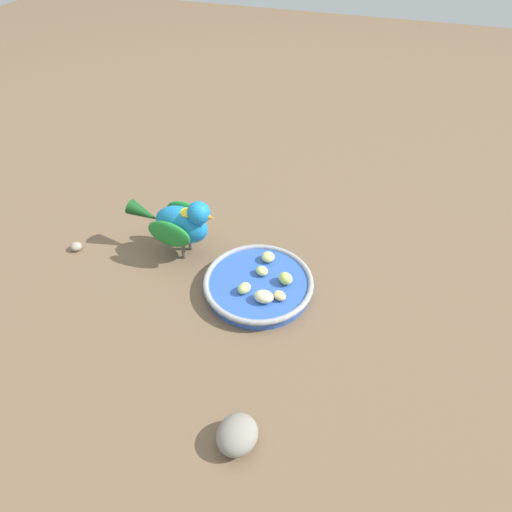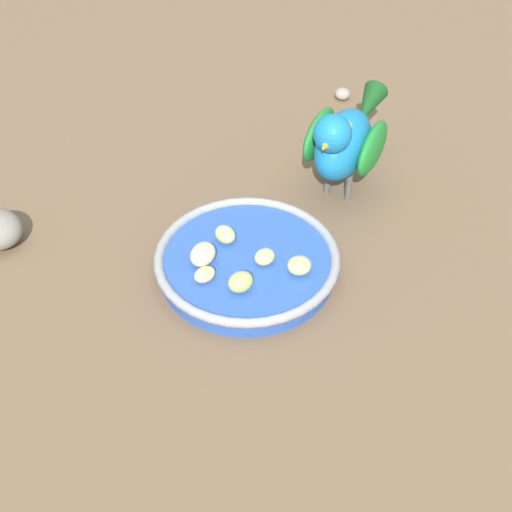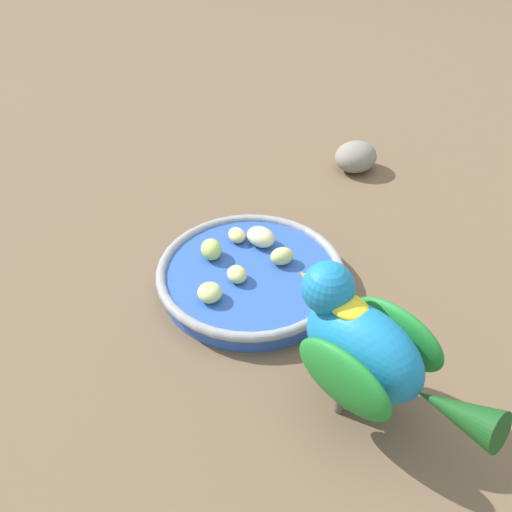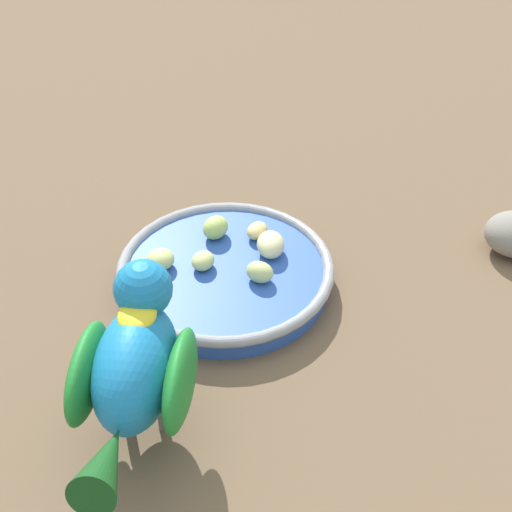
# 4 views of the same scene
# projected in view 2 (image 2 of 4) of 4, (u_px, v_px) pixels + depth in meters

# --- Properties ---
(ground_plane) EXTENTS (4.00, 4.00, 0.00)m
(ground_plane) POSITION_uv_depth(u_px,v_px,m) (260.00, 270.00, 0.85)
(ground_plane) COLOR brown
(feeding_bowl) EXTENTS (0.21, 0.21, 0.03)m
(feeding_bowl) POSITION_uv_depth(u_px,v_px,m) (247.00, 262.00, 0.84)
(feeding_bowl) COLOR #2D56B7
(feeding_bowl) RESTS_ON ground_plane
(apple_piece_0) EXTENTS (0.03, 0.03, 0.02)m
(apple_piece_0) POSITION_uv_depth(u_px,v_px,m) (205.00, 274.00, 0.80)
(apple_piece_0) COLOR #E5C67F
(apple_piece_0) RESTS_ON feeding_bowl
(apple_piece_1) EXTENTS (0.03, 0.04, 0.02)m
(apple_piece_1) POSITION_uv_depth(u_px,v_px,m) (242.00, 282.00, 0.79)
(apple_piece_1) COLOR #B2CC66
(apple_piece_1) RESTS_ON feeding_bowl
(apple_piece_2) EXTENTS (0.04, 0.04, 0.02)m
(apple_piece_2) POSITION_uv_depth(u_px,v_px,m) (299.00, 265.00, 0.81)
(apple_piece_2) COLOR #C6D17A
(apple_piece_2) RESTS_ON feeding_bowl
(apple_piece_3) EXTENTS (0.03, 0.04, 0.02)m
(apple_piece_3) POSITION_uv_depth(u_px,v_px,m) (203.00, 254.00, 0.82)
(apple_piece_3) COLOR beige
(apple_piece_3) RESTS_ON feeding_bowl
(apple_piece_4) EXTENTS (0.03, 0.03, 0.02)m
(apple_piece_4) POSITION_uv_depth(u_px,v_px,m) (265.00, 257.00, 0.82)
(apple_piece_4) COLOR #C6D17A
(apple_piece_4) RESTS_ON feeding_bowl
(apple_piece_5) EXTENTS (0.03, 0.03, 0.02)m
(apple_piece_5) POSITION_uv_depth(u_px,v_px,m) (225.00, 234.00, 0.85)
(apple_piece_5) COLOR #C6D17A
(apple_piece_5) RESTS_ON feeding_bowl
(parrot) EXTENTS (0.10, 0.20, 0.14)m
(parrot) POSITION_uv_depth(u_px,v_px,m) (344.00, 139.00, 0.90)
(parrot) COLOR #59544C
(parrot) RESTS_ON ground_plane
(pebble_0) EXTENTS (0.03, 0.03, 0.02)m
(pebble_0) POSITION_uv_depth(u_px,v_px,m) (343.00, 94.00, 1.12)
(pebble_0) COLOR gray
(pebble_0) RESTS_ON ground_plane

